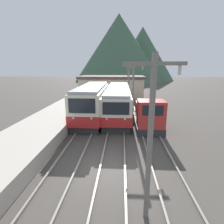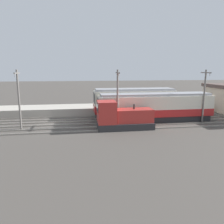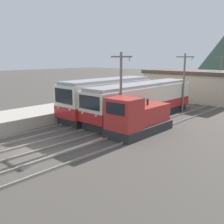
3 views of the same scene
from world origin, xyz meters
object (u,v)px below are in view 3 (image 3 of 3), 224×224
(catenary_mast_mid, at_px, (121,89))
(catenary_mast_far, at_px, (184,80))
(commuter_train_center, at_px, (142,102))
(shunting_locomotive, at_px, (138,119))
(catenary_mast_distant, at_px, (220,75))
(commuter_train_left, at_px, (108,99))

(catenary_mast_mid, distance_m, catenary_mast_far, 10.39)
(commuter_train_center, distance_m, catenary_mast_mid, 5.48)
(shunting_locomotive, distance_m, catenary_mast_distant, 20.71)
(commuter_train_left, height_order, catenary_mast_distant, catenary_mast_distant)
(commuter_train_left, relative_size, catenary_mast_distant, 1.75)
(commuter_train_left, distance_m, catenary_mast_mid, 5.54)
(commuter_train_center, height_order, catenary_mast_distant, catenary_mast_distant)
(shunting_locomotive, bearing_deg, catenary_mast_far, 98.36)
(shunting_locomotive, bearing_deg, catenary_mast_mid, -170.76)
(catenary_mast_mid, height_order, catenary_mast_far, same)
(commuter_train_left, xyz_separation_m, catenary_mast_mid, (4.31, -3.06, 1.67))
(commuter_train_center, bearing_deg, catenary_mast_far, 74.53)
(catenary_mast_distant, bearing_deg, catenary_mast_far, -90.00)
(shunting_locomotive, relative_size, catenary_mast_mid, 0.95)
(commuter_train_left, xyz_separation_m, catenary_mast_distant, (4.31, 17.72, 1.67))
(commuter_train_center, height_order, shunting_locomotive, commuter_train_center)
(commuter_train_left, xyz_separation_m, catenary_mast_far, (4.31, 7.33, 1.67))
(catenary_mast_mid, bearing_deg, shunting_locomotive, 9.24)
(catenary_mast_mid, height_order, catenary_mast_distant, same)
(catenary_mast_mid, bearing_deg, catenary_mast_distant, 90.00)
(catenary_mast_mid, relative_size, catenary_mast_far, 1.00)
(commuter_train_center, distance_m, shunting_locomotive, 5.59)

